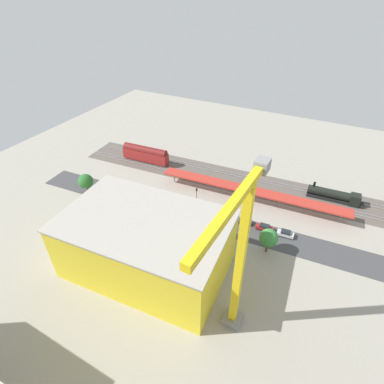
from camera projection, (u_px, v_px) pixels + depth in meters
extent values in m
plane|color=#9E998C|center=(206.00, 214.00, 88.13)|extent=(177.32, 177.32, 0.00)
cube|color=#5B544C|center=(231.00, 179.00, 103.20)|extent=(111.48, 20.85, 0.01)
cube|color=#424244|center=(203.00, 218.00, 86.62)|extent=(111.17, 15.68, 0.01)
cube|color=#9E9EA8|center=(235.00, 174.00, 105.86)|extent=(110.63, 6.81, 0.12)
cube|color=#9E9EA8|center=(234.00, 175.00, 104.82)|extent=(110.63, 6.81, 0.12)
cube|color=#9E9EA8|center=(229.00, 182.00, 101.38)|extent=(110.63, 6.81, 0.12)
cube|color=#9E9EA8|center=(227.00, 184.00, 100.33)|extent=(110.63, 6.81, 0.12)
cube|color=#B73328|center=(251.00, 190.00, 91.40)|extent=(57.64, 7.61, 0.45)
cylinder|color=slate|center=(341.00, 217.00, 84.18)|extent=(0.30, 0.30, 3.52)
cylinder|color=slate|center=(279.00, 202.00, 89.76)|extent=(0.30, 0.30, 3.52)
cylinder|color=slate|center=(223.00, 189.00, 95.34)|extent=(0.30, 0.30, 3.52)
cylinder|color=slate|center=(175.00, 177.00, 100.92)|extent=(0.30, 0.30, 3.52)
cube|color=black|center=(334.00, 199.00, 93.13)|extent=(16.54, 3.35, 1.00)
cylinder|color=black|center=(331.00, 193.00, 92.53)|extent=(13.75, 3.44, 2.62)
cube|color=black|center=(355.00, 200.00, 90.61)|extent=(2.98, 2.99, 3.65)
cylinder|color=black|center=(314.00, 184.00, 93.07)|extent=(0.70, 0.70, 1.40)
cube|color=black|center=(146.00, 161.00, 112.86)|extent=(16.13, 3.39, 0.60)
cube|color=maroon|center=(146.00, 156.00, 111.55)|extent=(17.94, 4.10, 3.90)
cylinder|color=maroon|center=(145.00, 150.00, 110.27)|extent=(17.23, 4.06, 3.03)
cube|color=black|center=(285.00, 235.00, 80.60)|extent=(3.80, 2.06, 0.30)
cube|color=silver|center=(285.00, 234.00, 80.27)|extent=(4.51, 2.18, 0.83)
cube|color=#1E2328|center=(286.00, 232.00, 79.86)|extent=(2.57, 1.82, 0.59)
cube|color=black|center=(264.00, 229.00, 82.53)|extent=(3.92, 1.80, 0.30)
cube|color=maroon|center=(264.00, 228.00, 82.20)|extent=(4.66, 1.89, 0.82)
cube|color=#1E2328|center=(265.00, 226.00, 81.79)|extent=(2.63, 1.61, 0.60)
cube|color=black|center=(244.00, 222.00, 84.85)|extent=(3.72, 1.96, 0.30)
cube|color=#474C51|center=(244.00, 221.00, 84.55)|extent=(4.41, 2.08, 0.74)
cube|color=#1E2328|center=(244.00, 219.00, 84.16)|extent=(2.51, 1.74, 0.60)
cube|color=black|center=(222.00, 217.00, 86.94)|extent=(3.46, 1.79, 0.30)
cube|color=navy|center=(222.00, 215.00, 86.59)|extent=(4.11, 1.87, 0.89)
cube|color=#1E2328|center=(222.00, 213.00, 86.14)|extent=(2.32, 1.62, 0.68)
cube|color=black|center=(206.00, 210.00, 89.47)|extent=(3.92, 2.07, 0.30)
cube|color=black|center=(206.00, 208.00, 89.12)|extent=(4.65, 2.21, 0.89)
cube|color=#1E2328|center=(207.00, 206.00, 88.70)|extent=(2.66, 1.81, 0.55)
cube|color=yellow|center=(146.00, 245.00, 68.29)|extent=(36.95, 24.65, 14.07)
cube|color=#ADA89E|center=(143.00, 221.00, 64.08)|extent=(37.58, 25.28, 0.40)
cube|color=gray|center=(232.00, 319.00, 60.51)|extent=(3.60, 3.60, 1.20)
cube|color=yellow|center=(240.00, 265.00, 51.18)|extent=(1.40, 1.40, 33.29)
cube|color=yellow|center=(229.00, 209.00, 35.96)|extent=(2.22, 20.71, 1.20)
cube|color=gray|center=(262.00, 166.00, 44.32)|extent=(2.12, 2.50, 2.00)
cube|color=black|center=(180.00, 223.00, 84.36)|extent=(9.24, 3.26, 0.50)
cube|color=white|center=(184.00, 220.00, 83.13)|extent=(6.91, 3.19, 2.64)
cube|color=#334C8C|center=(169.00, 217.00, 84.44)|extent=(2.65, 2.64, 2.36)
cube|color=black|center=(145.00, 208.00, 90.18)|extent=(9.47, 2.91, 0.50)
cube|color=white|center=(147.00, 204.00, 88.79)|extent=(7.45, 3.04, 3.14)
cube|color=maroon|center=(134.00, 201.00, 90.49)|extent=(2.21, 2.71, 2.44)
cylinder|color=brown|center=(133.00, 204.00, 88.93)|extent=(0.40, 0.40, 3.97)
sphere|color=#2D7233|center=(132.00, 193.00, 86.64)|extent=(5.56, 5.56, 5.56)
cylinder|color=brown|center=(267.00, 247.00, 75.27)|extent=(0.59, 0.59, 3.10)
sphere|color=#38843D|center=(269.00, 238.00, 73.44)|extent=(4.56, 4.56, 4.56)
cylinder|color=brown|center=(139.00, 205.00, 89.08)|extent=(0.36, 0.36, 3.15)
sphere|color=#38843D|center=(138.00, 197.00, 87.35)|extent=(4.03, 4.03, 4.03)
cylinder|color=brown|center=(188.00, 224.00, 82.18)|extent=(0.55, 0.55, 3.37)
sphere|color=#28662D|center=(188.00, 214.00, 80.27)|extent=(4.58, 4.58, 4.58)
cylinder|color=brown|center=(171.00, 217.00, 84.81)|extent=(0.43, 0.43, 2.88)
sphere|color=#28662D|center=(171.00, 207.00, 82.81)|extent=(5.66, 5.66, 5.66)
cylinder|color=brown|center=(88.00, 189.00, 96.39)|extent=(0.40, 0.40, 2.52)
sphere|color=#28662D|center=(86.00, 181.00, 94.71)|extent=(4.65, 4.65, 4.65)
cylinder|color=#333333|center=(197.00, 198.00, 89.96)|extent=(0.16, 0.16, 5.29)
cube|color=black|center=(197.00, 190.00, 88.16)|extent=(0.36, 0.36, 0.90)
sphere|color=red|center=(196.00, 189.00, 88.06)|extent=(0.20, 0.20, 0.20)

